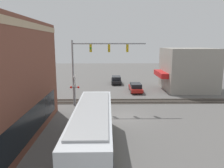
% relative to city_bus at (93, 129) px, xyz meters
% --- Properties ---
extents(ground_plane, '(120.00, 120.00, 0.00)m').
position_rel_city_bus_xyz_m(ground_plane, '(7.59, -2.80, -1.79)').
color(ground_plane, '#605E5B').
extents(shop_building, '(8.05, 8.74, 6.77)m').
position_rel_city_bus_xyz_m(shop_building, '(21.01, -14.04, 1.58)').
color(shop_building, gray).
rests_on(shop_building, ground).
extents(city_bus, '(11.60, 2.59, 3.24)m').
position_rel_city_bus_xyz_m(city_bus, '(0.00, 0.00, 0.00)').
color(city_bus, silver).
rests_on(city_bus, ground).
extents(traffic_signal_gantry, '(0.42, 8.81, 7.94)m').
position_rel_city_bus_xyz_m(traffic_signal_gantry, '(11.96, 0.58, 4.13)').
color(traffic_signal_gantry, gray).
rests_on(traffic_signal_gantry, ground).
extents(crossing_signal, '(1.41, 1.18, 3.81)m').
position_rel_city_bus_xyz_m(crossing_signal, '(11.88, 3.01, 0.50)').
color(crossing_signal, gray).
rests_on(crossing_signal, ground).
extents(rail_track_near, '(2.60, 60.00, 0.15)m').
position_rel_city_bus_xyz_m(rail_track_near, '(13.59, -2.80, -1.76)').
color(rail_track_near, '#332D28').
rests_on(rail_track_near, ground).
extents(parked_car_red, '(4.66, 1.82, 1.38)m').
position_rel_city_bus_xyz_m(parked_car_red, '(19.35, -5.40, -1.14)').
color(parked_car_red, '#B21E19').
rests_on(parked_car_red, ground).
extents(parked_car_black, '(4.84, 1.82, 1.42)m').
position_rel_city_bus_xyz_m(parked_car_black, '(26.48, -2.60, -1.13)').
color(parked_car_black, black).
rests_on(parked_car_black, ground).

